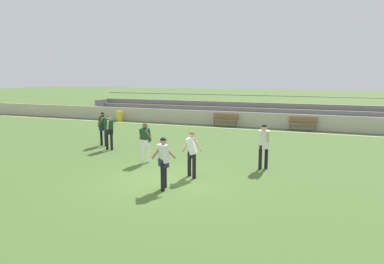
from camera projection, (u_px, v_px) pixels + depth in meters
The scene contains 14 objects.
ground_plane at pixel (166, 180), 11.88m from camera, with size 160.00×160.00×0.00m, color #4C6B30.
field_line_sideline at pixel (245, 129), 23.16m from camera, with size 44.00×0.12×0.01m, color white.
sideline_wall at pixel (249, 120), 24.23m from camera, with size 48.00×0.16×1.01m, color beige.
bleacher_stand at pixel (258, 112), 25.70m from camera, with size 27.51×2.32×2.05m.
bench_near_wall_gap at pixel (225, 119), 24.49m from camera, with size 1.80×0.40×0.90m.
bench_near_bin at pixel (303, 122), 22.62m from camera, with size 1.80×0.40×0.90m.
trash_bin at pixel (119, 116), 27.32m from camera, with size 0.47×0.47×0.79m, color yellow.
player_white_overlapping at pixel (192, 150), 12.12m from camera, with size 0.64×0.46×1.64m.
player_dark_dropping_back at pixel (145, 139), 14.15m from camera, with size 0.47×0.59×1.65m.
player_white_wide_left at pixel (264, 142), 13.19m from camera, with size 0.45×0.50×1.73m.
player_white_pressing_high at pixel (164, 159), 10.81m from camera, with size 0.73×0.47×1.67m.
player_dark_on_ball at pixel (109, 129), 16.65m from camera, with size 0.47×0.62×1.68m.
player_dark_challenging at pixel (103, 126), 17.66m from camera, with size 0.52×0.64×1.72m.
soccer_ball at pixel (165, 166), 13.38m from camera, with size 0.22×0.22×0.22m, color orange.
Camera 1 is at (4.98, -10.36, 3.54)m, focal length 32.59 mm.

